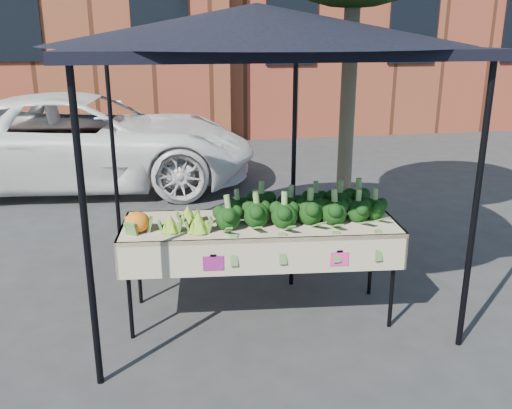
% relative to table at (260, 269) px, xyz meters
% --- Properties ---
extents(ground, '(90.00, 90.00, 0.00)m').
position_rel_table_xyz_m(ground, '(-0.16, -0.05, -0.45)').
color(ground, '#2A2A2D').
extents(table, '(2.47, 1.03, 0.90)m').
position_rel_table_xyz_m(table, '(0.00, 0.00, 0.00)').
color(table, beige).
rests_on(table, ground).
extents(canopy, '(3.16, 3.16, 2.74)m').
position_rel_table_xyz_m(canopy, '(0.09, 0.65, 0.92)').
color(canopy, black).
rests_on(canopy, ground).
extents(broccoli_heap, '(1.56, 0.59, 0.29)m').
position_rel_table_xyz_m(broccoli_heap, '(0.36, 0.03, 0.59)').
color(broccoli_heap, black).
rests_on(broccoli_heap, table).
extents(romanesco_cluster, '(0.45, 0.49, 0.22)m').
position_rel_table_xyz_m(romanesco_cluster, '(-0.67, -0.01, 0.56)').
color(romanesco_cluster, '#7BB033').
rests_on(romanesco_cluster, table).
extents(cauliflower_pair, '(0.22, 0.22, 0.20)m').
position_rel_table_xyz_m(cauliflower_pair, '(-1.05, -0.05, 0.55)').
color(cauliflower_pair, orange).
rests_on(cauliflower_pair, table).
extents(vehicle, '(1.78, 2.69, 5.54)m').
position_rel_table_xyz_m(vehicle, '(-1.99, 4.89, 2.32)').
color(vehicle, white).
rests_on(vehicle, ground).
extents(street_tree, '(2.43, 2.43, 4.78)m').
position_rel_table_xyz_m(street_tree, '(1.21, 1.27, 1.94)').
color(street_tree, '#1E4C14').
rests_on(street_tree, ground).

